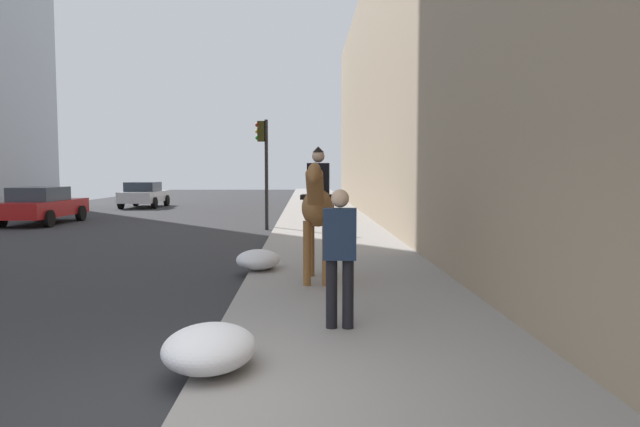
{
  "coord_description": "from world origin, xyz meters",
  "views": [
    {
      "loc": [
        -4.69,
        -1.09,
        2.03
      ],
      "look_at": [
        4.0,
        -1.31,
        1.4
      ],
      "focal_mm": 32.38,
      "sensor_mm": 36.0,
      "label": 1
    }
  ],
  "objects": [
    {
      "name": "snow_pile_far",
      "position": [
        6.55,
        -0.15,
        0.31
      ],
      "size": [
        1.1,
        0.85,
        0.38
      ],
      "primitive_type": "ellipsoid",
      "color": "white",
      "rests_on": "sidewalk_slab"
    },
    {
      "name": "snow_pile_near",
      "position": [
        0.83,
        -0.15,
        0.32
      ],
      "size": [
        1.18,
        0.91,
        0.41
      ],
      "primitive_type": "ellipsoid",
      "color": "white",
      "rests_on": "sidewalk_slab"
    },
    {
      "name": "traffic_light_near_curb",
      "position": [
        15.36,
        0.36,
        2.56
      ],
      "size": [
        0.2,
        0.44,
        3.82
      ],
      "color": "black",
      "rests_on": "ground"
    },
    {
      "name": "car_far_lane",
      "position": [
        17.79,
        9.1,
        0.74
      ],
      "size": [
        4.54,
        2.08,
        1.44
      ],
      "rotation": [
        0.0,
        0.0,
        -0.03
      ],
      "color": "maroon",
      "rests_on": "ground"
    },
    {
      "name": "car_mid_lane",
      "position": [
        28.21,
        8.08,
        0.74
      ],
      "size": [
        4.27,
        2.09,
        1.44
      ],
      "rotation": [
        0.0,
        0.0,
        -0.02
      ],
      "color": "silver",
      "rests_on": "ground"
    },
    {
      "name": "pedestrian_greeting",
      "position": [
        2.24,
        -1.5,
        1.1
      ],
      "size": [
        0.29,
        0.42,
        1.7
      ],
      "rotation": [
        0.0,
        0.0,
        -0.08
      ],
      "color": "black",
      "rests_on": "sidewalk_slab"
    },
    {
      "name": "sidewalk_slab",
      "position": [
        0.0,
        -1.87,
        0.06
      ],
      "size": [
        120.0,
        3.73,
        0.12
      ],
      "primitive_type": "cube",
      "color": "gray",
      "rests_on": "ground"
    },
    {
      "name": "mounted_horse_near",
      "position": [
        5.25,
        -1.3,
        1.44
      ],
      "size": [
        2.15,
        0.68,
        2.35
      ],
      "rotation": [
        0.0,
        0.0,
        3.06
      ],
      "color": "brown",
      "rests_on": "sidewalk_slab"
    }
  ]
}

